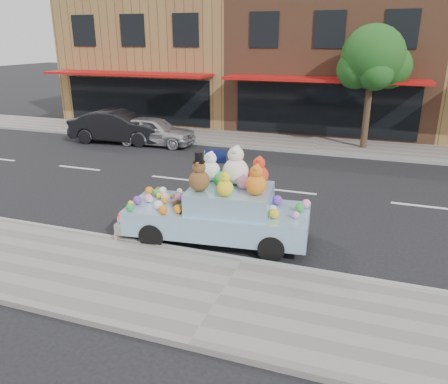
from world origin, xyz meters
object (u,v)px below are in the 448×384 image
at_px(street_tree, 373,62).
at_px(car_dark, 119,127).
at_px(car_silver, 154,131).
at_px(art_car, 220,208).

bearing_deg(street_tree, car_dark, -168.21).
height_order(street_tree, car_silver, street_tree).
xyz_separation_m(street_tree, car_dark, (-10.91, -2.28, -2.95)).
height_order(car_dark, art_car, art_car).
distance_m(street_tree, art_car, 11.35).
bearing_deg(art_car, car_dark, 127.85).
height_order(street_tree, art_car, street_tree).
bearing_deg(car_dark, art_car, -141.52).
bearing_deg(car_dark, street_tree, -83.64).
bearing_deg(street_tree, car_silver, -166.45).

